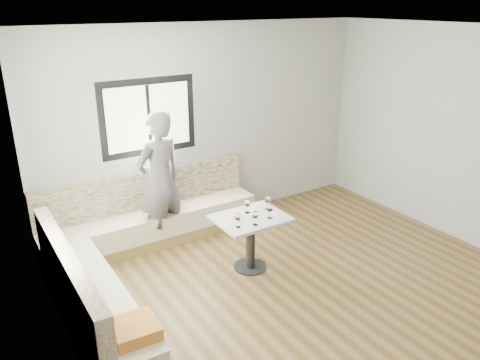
% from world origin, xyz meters
% --- Properties ---
extents(room, '(5.01, 5.01, 2.81)m').
position_xyz_m(room, '(-0.08, 0.08, 1.41)').
color(room, brown).
rests_on(room, ground).
extents(banquette, '(2.90, 2.80, 0.95)m').
position_xyz_m(banquette, '(-1.59, 1.62, 0.33)').
color(banquette, brown).
rests_on(banquette, ground).
extents(table, '(0.83, 0.65, 0.68)m').
position_xyz_m(table, '(-0.31, 0.99, 0.51)').
color(table, black).
rests_on(table, ground).
extents(person, '(0.75, 0.59, 1.82)m').
position_xyz_m(person, '(-0.97, 2.09, 0.91)').
color(person, '#5C5559').
rests_on(person, ground).
extents(olive_ramekin, '(0.10, 0.10, 0.04)m').
position_xyz_m(olive_ramekin, '(-0.48, 1.09, 0.70)').
color(olive_ramekin, white).
rests_on(olive_ramekin, table).
extents(wine_glass_a, '(0.08, 0.08, 0.17)m').
position_xyz_m(wine_glass_a, '(-0.58, 0.85, 0.80)').
color(wine_glass_a, white).
rests_on(wine_glass_a, table).
extents(wine_glass_b, '(0.08, 0.08, 0.17)m').
position_xyz_m(wine_glass_b, '(-0.39, 0.79, 0.80)').
color(wine_glass_b, white).
rests_on(wine_glass_b, table).
extents(wine_glass_c, '(0.08, 0.08, 0.17)m').
position_xyz_m(wine_glass_c, '(-0.14, 0.85, 0.80)').
color(wine_glass_c, white).
rests_on(wine_glass_c, table).
extents(wine_glass_d, '(0.08, 0.08, 0.17)m').
position_xyz_m(wine_glass_d, '(-0.29, 1.11, 0.80)').
color(wine_glass_d, white).
rests_on(wine_glass_d, table).
extents(wine_glass_e, '(0.08, 0.08, 0.17)m').
position_xyz_m(wine_glass_e, '(-0.02, 1.07, 0.80)').
color(wine_glass_e, white).
rests_on(wine_glass_e, table).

